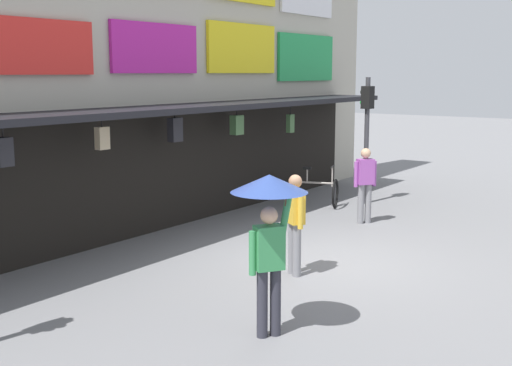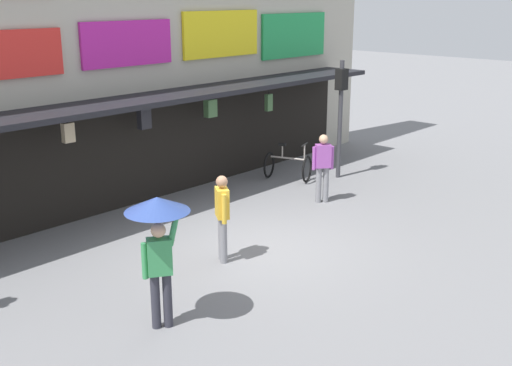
{
  "view_description": "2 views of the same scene",
  "coord_description": "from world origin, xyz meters",
  "px_view_note": "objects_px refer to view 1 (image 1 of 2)",
  "views": [
    {
      "loc": [
        -9.9,
        -5.6,
        3.31
      ],
      "look_at": [
        -1.04,
        0.72,
        1.48
      ],
      "focal_mm": 46.15,
      "sensor_mm": 36.0,
      "label": 1
    },
    {
      "loc": [
        -8.72,
        -8.02,
        4.87
      ],
      "look_at": [
        0.51,
        0.49,
        1.11
      ],
      "focal_mm": 44.39,
      "sensor_mm": 36.0,
      "label": 2
    }
  ],
  "objects_px": {
    "bicycle_parked": "(314,191)",
    "pedestrian_with_umbrella": "(269,210)",
    "pedestrian_in_green": "(295,219)",
    "pedestrian_in_yellow": "(365,181)",
    "traffic_light_far": "(367,120)"
  },
  "relations": [
    {
      "from": "bicycle_parked",
      "to": "pedestrian_in_green",
      "type": "bearing_deg",
      "value": -152.65
    },
    {
      "from": "bicycle_parked",
      "to": "pedestrian_in_yellow",
      "type": "distance_m",
      "value": 2.14
    },
    {
      "from": "traffic_light_far",
      "to": "pedestrian_with_umbrella",
      "type": "height_order",
      "value": "traffic_light_far"
    },
    {
      "from": "traffic_light_far",
      "to": "pedestrian_in_green",
      "type": "distance_m",
      "value": 6.53
    },
    {
      "from": "bicycle_parked",
      "to": "pedestrian_with_umbrella",
      "type": "height_order",
      "value": "pedestrian_with_umbrella"
    },
    {
      "from": "pedestrian_in_green",
      "to": "pedestrian_with_umbrella",
      "type": "xyz_separation_m",
      "value": [
        -2.37,
        -1.11,
        0.69
      ]
    },
    {
      "from": "pedestrian_with_umbrella",
      "to": "pedestrian_in_green",
      "type": "bearing_deg",
      "value": 24.98
    },
    {
      "from": "pedestrian_in_green",
      "to": "pedestrian_in_yellow",
      "type": "bearing_deg",
      "value": 10.42
    },
    {
      "from": "bicycle_parked",
      "to": "pedestrian_with_umbrella",
      "type": "distance_m",
      "value": 8.38
    },
    {
      "from": "pedestrian_in_yellow",
      "to": "bicycle_parked",
      "type": "bearing_deg",
      "value": 63.5
    },
    {
      "from": "traffic_light_far",
      "to": "pedestrian_in_yellow",
      "type": "xyz_separation_m",
      "value": [
        -2.06,
        -1.0,
        -1.19
      ]
    },
    {
      "from": "pedestrian_in_green",
      "to": "pedestrian_with_umbrella",
      "type": "bearing_deg",
      "value": -155.02
    },
    {
      "from": "traffic_light_far",
      "to": "bicycle_parked",
      "type": "relative_size",
      "value": 2.4
    },
    {
      "from": "pedestrian_in_green",
      "to": "pedestrian_in_yellow",
      "type": "height_order",
      "value": "same"
    },
    {
      "from": "pedestrian_with_umbrella",
      "to": "pedestrian_in_yellow",
      "type": "distance_m",
      "value": 6.78
    }
  ]
}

